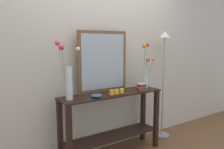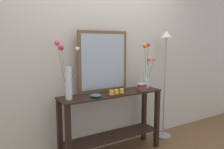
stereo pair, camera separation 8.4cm
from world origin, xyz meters
name	(u,v)px [view 1 (the left image)]	position (x,y,z in m)	size (l,w,h in m)	color
wall_back	(100,52)	(0.00, 0.30, 1.35)	(6.40, 0.08, 2.70)	beige
console_table	(112,117)	(0.00, 0.00, 0.52)	(1.39, 0.36, 0.84)	black
mirror_leaning	(103,62)	(-0.04, 0.15, 1.23)	(0.71, 0.03, 0.79)	brown
tall_vase_left	(68,76)	(-0.59, 0.00, 1.11)	(0.23, 0.21, 0.67)	silver
vase_right	(146,70)	(0.56, -0.01, 1.10)	(0.23, 0.18, 0.64)	silver
candle_tray	(117,92)	(0.00, -0.10, 0.87)	(0.24, 0.09, 0.07)	#472D1C
decorative_bowl	(96,95)	(-0.28, -0.08, 0.86)	(0.14, 0.14, 0.04)	#2D5B84
book_stack	(142,87)	(0.40, -0.11, 0.89)	(0.14, 0.09, 0.11)	orange
floor_lamp	(164,66)	(1.01, 0.08, 1.12)	(0.24, 0.24, 1.65)	#9E9EA3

